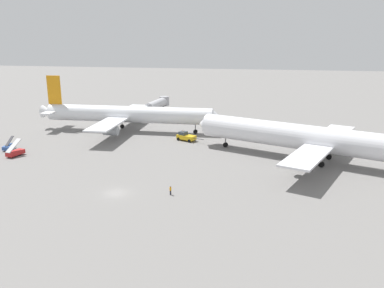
# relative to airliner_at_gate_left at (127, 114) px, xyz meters

# --- Properties ---
(ground_plane) EXTENTS (600.00, 600.00, 0.00)m
(ground_plane) POSITION_rel_airliner_at_gate_left_xyz_m (15.31, -48.80, -5.28)
(ground_plane) COLOR slate
(airliner_at_gate_left) EXTENTS (57.46, 42.14, 16.87)m
(airliner_at_gate_left) POSITION_rel_airliner_at_gate_left_xyz_m (0.00, 0.00, 0.00)
(airliner_at_gate_left) COLOR white
(airliner_at_gate_left) RESTS_ON ground
(airliner_being_pushed) EXTENTS (58.96, 42.20, 16.79)m
(airliner_being_pushed) POSITION_rel_airliner_at_gate_left_xyz_m (53.22, -20.97, 0.17)
(airliner_being_pushed) COLOR silver
(airliner_being_pushed) RESTS_ON ground
(pushback_tug) EXTENTS (8.34, 4.79, 2.80)m
(pushback_tug) POSITION_rel_airliner_at_gate_left_xyz_m (20.21, -7.92, -4.10)
(pushback_tug) COLOR gold
(pushback_tug) RESTS_ON ground
(gse_belt_loader_portside) EXTENTS (2.52, 5.06, 3.02)m
(gse_belt_loader_portside) POSITION_rel_airliner_at_gate_left_xyz_m (-23.32, -25.86, -4.46)
(gse_belt_loader_portside) COLOR #2D5199
(gse_belt_loader_portside) RESTS_ON ground
(gse_stair_truck_yellow) EXTENTS (2.86, 4.88, 4.06)m
(gse_stair_truck_yellow) POSITION_rel_airliner_at_gate_left_xyz_m (-18.15, -30.70, -4.25)
(gse_stair_truck_yellow) COLOR red
(gse_stair_truck_yellow) RESTS_ON ground
(ground_crew_ramp_agent_by_cones) EXTENTS (0.36, 0.36, 1.70)m
(ground_crew_ramp_agent_by_cones) POSITION_rel_airliner_at_gate_left_xyz_m (25.58, -47.58, -4.40)
(ground_crew_ramp_agent_by_cones) COLOR black
(ground_crew_ramp_agent_by_cones) RESTS_ON ground
(jet_bridge) EXTENTS (5.06, 17.80, 5.89)m
(jet_bridge) POSITION_rel_airliner_at_gate_left_xyz_m (1.94, 29.08, -1.17)
(jet_bridge) COLOR #B7B7BC
(jet_bridge) RESTS_ON ground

